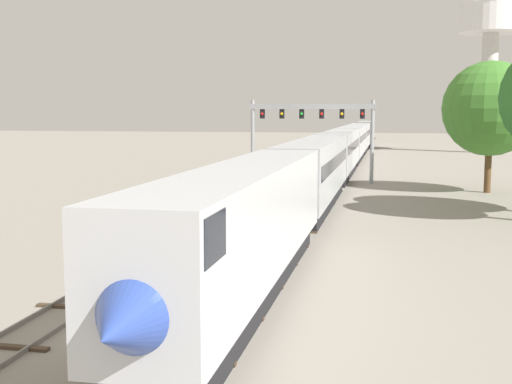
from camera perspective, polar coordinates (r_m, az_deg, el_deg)
name	(u,v)px	position (r m, az deg, el deg)	size (l,w,h in m)	color
ground_plane	(147,334)	(21.15, -9.38, -11.92)	(400.00, 400.00, 0.00)	gray
track_main	(345,169)	(79.13, 7.66, 1.97)	(2.60, 200.00, 0.16)	slate
track_near	(269,187)	(60.02, 1.12, 0.47)	(2.60, 160.00, 0.16)	slate
passenger_train	(347,146)	(81.90, 7.83, 3.91)	(3.04, 138.19, 4.80)	silver
signal_gantry	(312,122)	(63.91, 4.79, 6.02)	(12.10, 0.49, 7.89)	#999BA0
water_tower	(491,29)	(118.28, 19.54, 13.07)	(10.46, 10.46, 25.45)	beige
trackside_tree_left	(490,109)	(59.03, 19.49, 6.76)	(7.93, 7.93, 11.02)	brown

